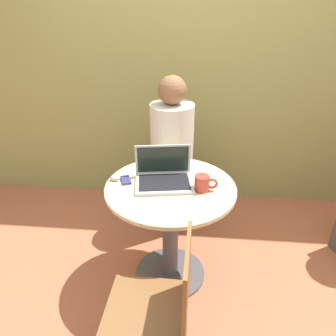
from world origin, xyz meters
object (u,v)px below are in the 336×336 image
at_px(laptop, 164,176).
at_px(person_seated, 172,165).
at_px(chair_empty, 160,310).
at_px(cell_phone, 126,180).

distance_m(laptop, person_seated, 0.67).
bearing_deg(chair_empty, person_seated, 92.15).
bearing_deg(laptop, cell_phone, -177.24).
height_order(cell_phone, person_seated, person_seated).
height_order(chair_empty, person_seated, person_seated).
relative_size(cell_phone, chair_empty, 0.14).
bearing_deg(chair_empty, cell_phone, 112.89).
height_order(laptop, chair_empty, laptop).
height_order(cell_phone, chair_empty, chair_empty).
relative_size(laptop, cell_phone, 3.33).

